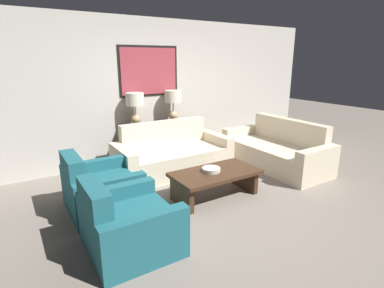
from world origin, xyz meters
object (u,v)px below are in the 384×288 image
(couch_by_side, at_px, (276,151))
(couch_by_back_wall, at_px, (172,156))
(table_lamp_left, at_px, (135,103))
(decorative_bowl, at_px, (211,170))
(armchair_near_camera, at_px, (127,225))
(table_lamp_right, at_px, (173,100))
(coffee_table, at_px, (215,178))
(armchair_near_back_wall, at_px, (100,190))
(console_table, at_px, (156,142))

(couch_by_side, bearing_deg, couch_by_back_wall, 156.02)
(table_lamp_left, xyz_separation_m, decorative_bowl, (0.36, -1.86, -0.74))
(armchair_near_camera, bearing_deg, table_lamp_right, 52.29)
(coffee_table, distance_m, armchair_near_back_wall, 1.58)
(coffee_table, bearing_deg, armchair_near_camera, -161.09)
(couch_by_side, relative_size, armchair_near_camera, 2.13)
(couch_by_back_wall, height_order, armchair_near_camera, couch_by_back_wall)
(console_table, bearing_deg, armchair_near_camera, -121.48)
(coffee_table, bearing_deg, decorative_bowl, 145.01)
(console_table, distance_m, table_lamp_right, 0.87)
(console_table, height_order, couch_by_side, couch_by_side)
(armchair_near_back_wall, bearing_deg, decorative_bowl, -18.31)
(table_lamp_left, relative_size, armchair_near_camera, 0.64)
(console_table, height_order, armchair_near_camera, armchair_near_camera)
(console_table, distance_m, table_lamp_left, 0.87)
(console_table, distance_m, couch_by_back_wall, 0.66)
(console_table, relative_size, armchair_near_camera, 1.41)
(couch_by_back_wall, bearing_deg, table_lamp_left, 120.72)
(couch_by_back_wall, xyz_separation_m, armchair_near_back_wall, (-1.47, -0.73, -0.01))
(table_lamp_right, bearing_deg, couch_by_back_wall, -120.72)
(coffee_table, relative_size, armchair_near_back_wall, 1.33)
(table_lamp_left, relative_size, couch_by_back_wall, 0.30)
(decorative_bowl, relative_size, armchair_near_camera, 0.28)
(armchair_near_camera, bearing_deg, decorative_bowl, 20.65)
(coffee_table, relative_size, decorative_bowl, 4.76)
(table_lamp_right, xyz_separation_m, couch_by_back_wall, (-0.39, -0.65, -0.87))
(console_table, xyz_separation_m, table_lamp_left, (-0.39, 0.00, 0.78))
(couch_by_side, distance_m, armchair_near_back_wall, 3.23)
(console_table, xyz_separation_m, table_lamp_right, (0.39, 0.00, 0.78))
(coffee_table, height_order, armchair_near_back_wall, armchair_near_back_wall)
(couch_by_side, xyz_separation_m, armchair_near_camera, (-3.23, -0.97, -0.01))
(coffee_table, xyz_separation_m, armchair_near_camera, (-1.50, -0.51, -0.02))
(armchair_near_back_wall, bearing_deg, table_lamp_left, 51.79)
(table_lamp_right, bearing_deg, armchair_near_camera, -127.71)
(decorative_bowl, distance_m, armchair_near_back_wall, 1.53)
(table_lamp_left, bearing_deg, decorative_bowl, -78.94)
(armchair_near_back_wall, bearing_deg, armchair_near_camera, -90.00)
(couch_by_back_wall, relative_size, decorative_bowl, 7.62)
(table_lamp_left, height_order, table_lamp_right, same)
(decorative_bowl, relative_size, armchair_near_back_wall, 0.28)
(decorative_bowl, distance_m, armchair_near_camera, 1.55)
(table_lamp_left, xyz_separation_m, couch_by_back_wall, (0.39, -0.65, -0.87))
(couch_by_side, xyz_separation_m, decorative_bowl, (-1.78, -0.43, 0.13))
(console_table, distance_m, armchair_near_back_wall, 2.02)
(table_lamp_left, height_order, couch_by_side, table_lamp_left)
(console_table, relative_size, table_lamp_right, 2.22)
(table_lamp_left, bearing_deg, armchair_near_back_wall, -128.21)
(console_table, distance_m, coffee_table, 1.89)
(table_lamp_right, relative_size, armchair_near_camera, 0.64)
(decorative_bowl, bearing_deg, couch_by_side, 13.45)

